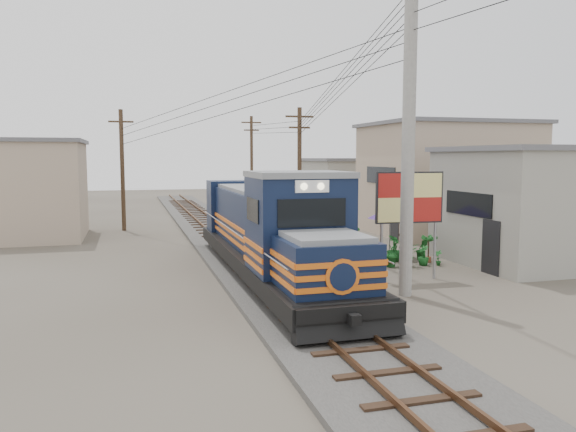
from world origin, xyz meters
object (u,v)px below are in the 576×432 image
object	(u,v)px
billboard	(409,200)
market_umbrella	(390,213)
vendor	(405,241)
locomotive	(270,233)

from	to	relation	value
billboard	market_umbrella	bearing A→B (deg)	75.28
vendor	billboard	bearing A→B (deg)	61.69
billboard	market_umbrella	distance (m)	4.58
billboard	vendor	size ratio (longest dim) A/B	2.32
billboard	vendor	xyz separation A→B (m)	(1.67, 3.43, -1.98)
billboard	locomotive	bearing A→B (deg)	166.93
billboard	market_umbrella	world-z (taller)	billboard
locomotive	billboard	world-z (taller)	locomotive
locomotive	market_umbrella	bearing A→B (deg)	25.86
locomotive	vendor	xyz separation A→B (m)	(6.29, 2.07, -0.83)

